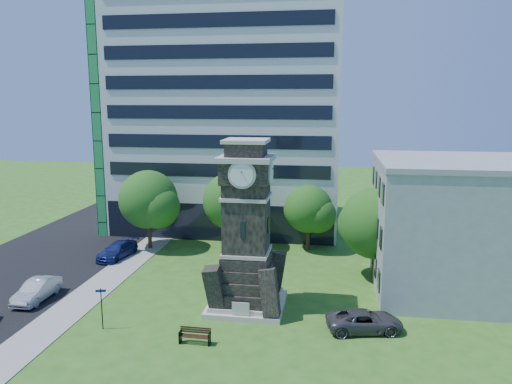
% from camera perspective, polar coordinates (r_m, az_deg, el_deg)
% --- Properties ---
extents(ground, '(160.00, 160.00, 0.00)m').
position_cam_1_polar(ground, '(36.18, -6.44, -13.85)').
color(ground, '#2C5F1B').
rests_on(ground, ground).
extents(sidewalk, '(3.00, 70.00, 0.06)m').
position_cam_1_polar(sidewalk, '(43.71, -16.96, -9.82)').
color(sidewalk, gray).
rests_on(sidewalk, ground).
extents(street, '(14.00, 80.00, 0.02)m').
position_cam_1_polar(street, '(47.92, -26.27, -8.69)').
color(street, black).
rests_on(street, ground).
extents(clock_tower, '(5.40, 5.40, 12.22)m').
position_cam_1_polar(clock_tower, '(35.58, -1.08, -5.15)').
color(clock_tower, '#BCB3A4').
rests_on(clock_tower, ground).
extents(office_tall, '(26.20, 15.11, 28.60)m').
position_cam_1_polar(office_tall, '(58.84, -3.11, 9.89)').
color(office_tall, silver).
rests_on(office_tall, ground).
extents(office_low, '(15.20, 12.20, 10.40)m').
position_cam_1_polar(office_low, '(42.38, 23.72, -3.59)').
color(office_low, '#9C9EA1').
rests_on(office_low, ground).
extents(car_street_mid, '(1.62, 4.64, 1.53)m').
position_cam_1_polar(car_street_mid, '(41.63, -23.74, -10.24)').
color(car_street_mid, '#979A9E').
rests_on(car_street_mid, ground).
extents(car_street_north, '(2.87, 5.30, 1.46)m').
position_cam_1_polar(car_street_north, '(49.60, -15.57, -6.45)').
color(car_street_north, navy).
rests_on(car_street_north, ground).
extents(car_east_lot, '(5.32, 3.27, 1.38)m').
position_cam_1_polar(car_east_lot, '(34.31, 12.29, -14.19)').
color(car_east_lot, '#434246').
rests_on(car_east_lot, ground).
extents(park_bench, '(1.98, 0.53, 1.02)m').
position_cam_1_polar(park_bench, '(32.33, -6.98, -15.92)').
color(park_bench, black).
rests_on(park_bench, ground).
extents(street_sign, '(0.68, 0.07, 2.83)m').
position_cam_1_polar(street_sign, '(34.85, -17.24, -12.10)').
color(street_sign, black).
rests_on(street_sign, ground).
extents(tree_nw, '(6.45, 5.86, 7.99)m').
position_cam_1_polar(tree_nw, '(50.91, -12.11, -1.07)').
color(tree_nw, '#332114').
rests_on(tree_nw, ground).
extents(tree_nc, '(6.35, 5.77, 7.74)m').
position_cam_1_polar(tree_nc, '(50.11, -2.72, -1.25)').
color(tree_nc, '#332114').
rests_on(tree_nc, ground).
extents(tree_ne, '(5.28, 4.80, 6.62)m').
position_cam_1_polar(tree_ne, '(49.73, 6.07, -2.11)').
color(tree_ne, '#332114').
rests_on(tree_ne, ground).
extents(tree_east, '(6.56, 5.97, 7.82)m').
position_cam_1_polar(tree_east, '(42.44, 13.64, -3.74)').
color(tree_east, '#332114').
rests_on(tree_east, ground).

